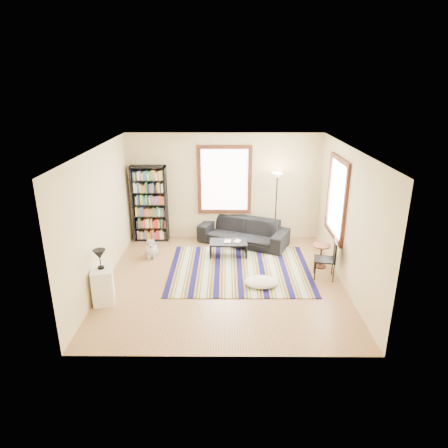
{
  "coord_description": "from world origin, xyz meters",
  "views": [
    {
      "loc": [
        0.05,
        -7.61,
        4.02
      ],
      "look_at": [
        0.0,
        0.5,
        1.1
      ],
      "focal_mm": 32.0,
      "sensor_mm": 36.0,
      "label": 1
    }
  ],
  "objects_px": {
    "floor_cushion": "(261,282)",
    "dog": "(151,247)",
    "folding_chair": "(325,259)",
    "white_cabinet": "(103,285)",
    "sofa": "(243,232)",
    "side_table": "(321,256)",
    "bookshelf": "(150,204)",
    "coffee_table": "(228,248)",
    "floor_lamp": "(276,209)"
  },
  "relations": [
    {
      "from": "bookshelf",
      "to": "coffee_table",
      "type": "relative_size",
      "value": 2.22
    },
    {
      "from": "bookshelf",
      "to": "white_cabinet",
      "type": "relative_size",
      "value": 2.86
    },
    {
      "from": "floor_lamp",
      "to": "side_table",
      "type": "xyz_separation_m",
      "value": [
        0.88,
        -1.47,
        -0.66
      ]
    },
    {
      "from": "white_cabinet",
      "to": "sofa",
      "type": "bearing_deg",
      "value": 32.88
    },
    {
      "from": "floor_cushion",
      "to": "side_table",
      "type": "xyz_separation_m",
      "value": [
        1.42,
        0.92,
        0.18
      ]
    },
    {
      "from": "side_table",
      "to": "white_cabinet",
      "type": "xyz_separation_m",
      "value": [
        -4.5,
        -1.55,
        0.08
      ]
    },
    {
      "from": "bookshelf",
      "to": "sofa",
      "type": "bearing_deg",
      "value": -6.34
    },
    {
      "from": "floor_lamp",
      "to": "white_cabinet",
      "type": "bearing_deg",
      "value": -140.15
    },
    {
      "from": "sofa",
      "to": "white_cabinet",
      "type": "height_order",
      "value": "white_cabinet"
    },
    {
      "from": "folding_chair",
      "to": "dog",
      "type": "distance_m",
      "value": 4.05
    },
    {
      "from": "floor_lamp",
      "to": "folding_chair",
      "type": "xyz_separation_m",
      "value": [
        0.83,
        -2.01,
        -0.5
      ]
    },
    {
      "from": "sofa",
      "to": "floor_cushion",
      "type": "relative_size",
      "value": 3.23
    },
    {
      "from": "side_table",
      "to": "folding_chair",
      "type": "distance_m",
      "value": 0.56
    },
    {
      "from": "floor_cushion",
      "to": "floor_lamp",
      "type": "bearing_deg",
      "value": 77.3
    },
    {
      "from": "white_cabinet",
      "to": "dog",
      "type": "relative_size",
      "value": 1.36
    },
    {
      "from": "side_table",
      "to": "dog",
      "type": "height_order",
      "value": "side_table"
    },
    {
      "from": "floor_cushion",
      "to": "white_cabinet",
      "type": "relative_size",
      "value": 1.01
    },
    {
      "from": "side_table",
      "to": "folding_chair",
      "type": "xyz_separation_m",
      "value": [
        -0.05,
        -0.54,
        0.16
      ]
    },
    {
      "from": "floor_cushion",
      "to": "white_cabinet",
      "type": "distance_m",
      "value": 3.16
    },
    {
      "from": "floor_lamp",
      "to": "dog",
      "type": "bearing_deg",
      "value": -162.75
    },
    {
      "from": "bookshelf",
      "to": "floor_cushion",
      "type": "bearing_deg",
      "value": -43.25
    },
    {
      "from": "folding_chair",
      "to": "bookshelf",
      "type": "bearing_deg",
      "value": 161.76
    },
    {
      "from": "folding_chair",
      "to": "floor_cushion",
      "type": "bearing_deg",
      "value": -154.66
    },
    {
      "from": "floor_cushion",
      "to": "dog",
      "type": "distance_m",
      "value": 2.92
    },
    {
      "from": "floor_lamp",
      "to": "white_cabinet",
      "type": "xyz_separation_m",
      "value": [
        -3.62,
        -3.02,
        -0.58
      ]
    },
    {
      "from": "folding_chair",
      "to": "floor_lamp",
      "type": "bearing_deg",
      "value": 122.25
    },
    {
      "from": "floor_lamp",
      "to": "side_table",
      "type": "relative_size",
      "value": 3.44
    },
    {
      "from": "coffee_table",
      "to": "side_table",
      "type": "distance_m",
      "value": 2.19
    },
    {
      "from": "bookshelf",
      "to": "side_table",
      "type": "height_order",
      "value": "bookshelf"
    },
    {
      "from": "bookshelf",
      "to": "white_cabinet",
      "type": "distance_m",
      "value": 3.28
    },
    {
      "from": "bookshelf",
      "to": "dog",
      "type": "relative_size",
      "value": 3.89
    },
    {
      "from": "floor_cushion",
      "to": "folding_chair",
      "type": "relative_size",
      "value": 0.82
    },
    {
      "from": "sofa",
      "to": "side_table",
      "type": "xyz_separation_m",
      "value": [
        1.71,
        -1.37,
        -0.06
      ]
    },
    {
      "from": "coffee_table",
      "to": "floor_lamp",
      "type": "xyz_separation_m",
      "value": [
        1.22,
        0.85,
        0.75
      ]
    },
    {
      "from": "dog",
      "to": "coffee_table",
      "type": "bearing_deg",
      "value": -6.47
    },
    {
      "from": "floor_cushion",
      "to": "white_cabinet",
      "type": "xyz_separation_m",
      "value": [
        -3.08,
        -0.63,
        0.26
      ]
    },
    {
      "from": "bookshelf",
      "to": "floor_lamp",
      "type": "bearing_deg",
      "value": -2.98
    },
    {
      "from": "bookshelf",
      "to": "floor_cushion",
      "type": "height_order",
      "value": "bookshelf"
    },
    {
      "from": "coffee_table",
      "to": "folding_chair",
      "type": "xyz_separation_m",
      "value": [
        2.05,
        -1.16,
        0.25
      ]
    },
    {
      "from": "dog",
      "to": "bookshelf",
      "type": "bearing_deg",
      "value": 89.8
    },
    {
      "from": "coffee_table",
      "to": "folding_chair",
      "type": "bearing_deg",
      "value": -29.55
    },
    {
      "from": "white_cabinet",
      "to": "dog",
      "type": "xyz_separation_m",
      "value": [
        0.55,
        2.07,
        -0.09
      ]
    },
    {
      "from": "floor_cushion",
      "to": "dog",
      "type": "height_order",
      "value": "dog"
    },
    {
      "from": "coffee_table",
      "to": "dog",
      "type": "height_order",
      "value": "dog"
    },
    {
      "from": "sofa",
      "to": "side_table",
      "type": "distance_m",
      "value": 2.19
    },
    {
      "from": "coffee_table",
      "to": "dog",
      "type": "relative_size",
      "value": 1.75
    },
    {
      "from": "floor_cushion",
      "to": "floor_lamp",
      "type": "height_order",
      "value": "floor_lamp"
    },
    {
      "from": "sofa",
      "to": "dog",
      "type": "height_order",
      "value": "sofa"
    },
    {
      "from": "floor_cushion",
      "to": "side_table",
      "type": "relative_size",
      "value": 1.3
    },
    {
      "from": "side_table",
      "to": "white_cabinet",
      "type": "bearing_deg",
      "value": -161.01
    }
  ]
}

